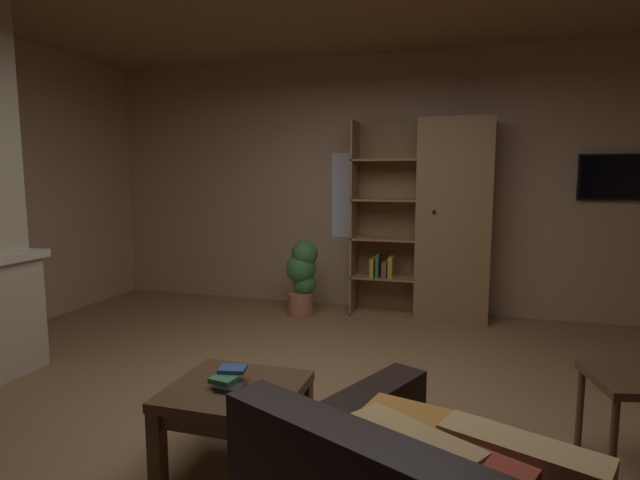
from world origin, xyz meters
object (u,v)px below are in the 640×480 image
bookshelf_cabinet (444,222)px  potted_floor_plant (302,274)px  table_book_1 (223,380)px  wall_mounted_tv (623,177)px  table_book_2 (233,369)px  table_book_0 (230,388)px  coffee_table (235,402)px

bookshelf_cabinet → potted_floor_plant: size_ratio=2.54×
table_book_1 → wall_mounted_tv: wall_mounted_tv is taller
table_book_1 → table_book_2: size_ratio=0.92×
potted_floor_plant → wall_mounted_tv: (3.06, 0.50, 1.02)m
table_book_0 → wall_mounted_tv: 4.27m
coffee_table → bookshelf_cabinet: bearing=74.1°
table_book_0 → table_book_1: table_book_1 is taller
table_book_2 → potted_floor_plant: potted_floor_plant is taller
coffee_table → table_book_1: bearing=-141.3°
table_book_0 → potted_floor_plant: potted_floor_plant is taller
table_book_0 → wall_mounted_tv: size_ratio=0.16×
coffee_table → table_book_2: 0.16m
table_book_1 → table_book_2: bearing=84.1°
table_book_1 → table_book_0: bearing=-22.7°
table_book_1 → potted_floor_plant: potted_floor_plant is taller
coffee_table → table_book_1: table_book_1 is taller
table_book_0 → potted_floor_plant: (-0.56, 2.81, 0.00)m
bookshelf_cabinet → coffee_table: bearing=-105.9°
table_book_2 → potted_floor_plant: (-0.52, 2.70, -0.05)m
potted_floor_plant → wall_mounted_tv: size_ratio=1.02×
bookshelf_cabinet → wall_mounted_tv: (1.63, 0.21, 0.45)m
bookshelf_cabinet → table_book_2: (-0.90, -2.99, -0.52)m
potted_floor_plant → bookshelf_cabinet: bearing=11.5°
coffee_table → table_book_0: size_ratio=5.17×
table_book_0 → wall_mounted_tv: (2.50, 3.30, 1.02)m
wall_mounted_tv → potted_floor_plant: bearing=-170.7°
table_book_1 → table_book_2: 0.09m
coffee_table → table_book_0: (0.00, -0.06, 0.10)m
table_book_0 → table_book_1: (-0.05, 0.02, 0.03)m
table_book_0 → wall_mounted_tv: wall_mounted_tv is taller
table_book_1 → potted_floor_plant: (-0.51, 2.79, -0.02)m
coffee_table → wall_mounted_tv: wall_mounted_tv is taller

